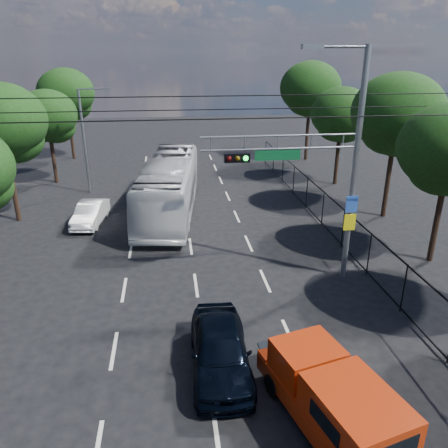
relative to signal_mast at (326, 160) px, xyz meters
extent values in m
plane|color=black|center=(-5.28, -7.99, -5.24)|extent=(120.00, 120.00, 0.00)
cube|color=beige|center=(-8.28, -3.99, -5.24)|extent=(0.12, 2.00, 0.01)
cube|color=beige|center=(-8.28, 0.01, -5.24)|extent=(0.12, 2.00, 0.01)
cube|color=beige|center=(-8.28, 4.01, -5.24)|extent=(0.12, 2.00, 0.01)
cube|color=beige|center=(-8.28, 8.01, -5.24)|extent=(0.12, 2.00, 0.01)
cube|color=beige|center=(-8.28, 12.01, -5.24)|extent=(0.12, 2.00, 0.01)
cube|color=beige|center=(-8.28, 16.01, -5.24)|extent=(0.12, 2.00, 0.01)
cube|color=beige|center=(-8.28, 20.01, -5.24)|extent=(0.12, 2.00, 0.01)
cube|color=beige|center=(-8.28, 24.01, -5.24)|extent=(0.12, 2.00, 0.01)
cube|color=beige|center=(-5.28, -7.99, -5.24)|extent=(0.12, 2.00, 0.01)
cube|color=beige|center=(-5.28, -3.99, -5.24)|extent=(0.12, 2.00, 0.01)
cube|color=beige|center=(-5.28, 0.01, -5.24)|extent=(0.12, 2.00, 0.01)
cube|color=beige|center=(-5.28, 4.01, -5.24)|extent=(0.12, 2.00, 0.01)
cube|color=beige|center=(-5.28, 8.01, -5.24)|extent=(0.12, 2.00, 0.01)
cube|color=beige|center=(-5.28, 12.01, -5.24)|extent=(0.12, 2.00, 0.01)
cube|color=beige|center=(-5.28, 16.01, -5.24)|extent=(0.12, 2.00, 0.01)
cube|color=beige|center=(-5.28, 20.01, -5.24)|extent=(0.12, 2.00, 0.01)
cube|color=beige|center=(-5.28, 24.01, -5.24)|extent=(0.12, 2.00, 0.01)
cube|color=beige|center=(-2.28, -7.99, -5.24)|extent=(0.12, 2.00, 0.01)
cube|color=beige|center=(-2.28, -3.99, -5.24)|extent=(0.12, 2.00, 0.01)
cube|color=beige|center=(-2.28, 0.01, -5.24)|extent=(0.12, 2.00, 0.01)
cube|color=beige|center=(-2.28, 4.01, -5.24)|extent=(0.12, 2.00, 0.01)
cube|color=beige|center=(-2.28, 8.01, -5.24)|extent=(0.12, 2.00, 0.01)
cube|color=beige|center=(-2.28, 12.01, -5.24)|extent=(0.12, 2.00, 0.01)
cube|color=beige|center=(-2.28, 16.01, -5.24)|extent=(0.12, 2.00, 0.01)
cube|color=beige|center=(-2.28, 20.01, -5.24)|extent=(0.12, 2.00, 0.01)
cube|color=beige|center=(-2.28, 24.01, -5.24)|extent=(0.12, 2.00, 0.01)
cylinder|color=slate|center=(1.22, 0.01, -0.49)|extent=(0.24, 0.24, 9.50)
cylinder|color=slate|center=(0.22, 0.01, 4.16)|extent=(2.00, 0.10, 0.10)
cube|color=slate|center=(-0.88, 0.01, 4.16)|extent=(0.80, 0.25, 0.18)
cylinder|color=slate|center=(-1.88, 0.01, 1.01)|extent=(6.20, 0.08, 0.08)
cylinder|color=slate|center=(-1.88, 0.01, 0.51)|extent=(6.20, 0.08, 0.08)
cube|color=black|center=(-3.58, 0.01, 0.21)|extent=(1.00, 0.28, 0.35)
sphere|color=#3F0505|center=(-3.90, -0.14, 0.21)|extent=(0.20, 0.20, 0.20)
sphere|color=#4C3805|center=(-3.58, -0.14, 0.21)|extent=(0.20, 0.20, 0.20)
sphere|color=#0CE533|center=(-3.26, -0.14, 0.21)|extent=(0.20, 0.20, 0.20)
cube|color=#0B4E26|center=(-1.98, 0.01, 0.26)|extent=(1.80, 0.05, 0.40)
cube|color=#254FAF|center=(1.20, -0.13, -1.84)|extent=(0.50, 0.04, 0.70)
cube|color=yellow|center=(1.20, -0.13, -2.64)|extent=(0.50, 0.04, 0.70)
cylinder|color=slate|center=(0.62, 0.01, 0.76)|extent=(0.05, 0.05, 0.50)
cylinder|color=slate|center=(-0.68, 0.01, 0.76)|extent=(0.05, 0.05, 0.50)
cylinder|color=slate|center=(-1.98, 0.01, 0.76)|extent=(0.05, 0.05, 0.50)
cylinder|color=slate|center=(-3.28, 0.01, 0.76)|extent=(0.05, 0.05, 0.50)
cylinder|color=slate|center=(-4.58, 0.01, 0.76)|extent=(0.05, 0.05, 0.50)
cylinder|color=slate|center=(-11.78, 14.01, -1.74)|extent=(0.18, 0.18, 7.00)
cylinder|color=slate|center=(-10.98, 14.01, 1.76)|extent=(1.60, 0.09, 0.09)
cube|color=slate|center=(-10.08, 14.01, 1.76)|extent=(0.60, 0.22, 0.15)
cylinder|color=black|center=(-5.28, -1.99, 1.96)|extent=(22.00, 0.04, 0.04)
cylinder|color=black|center=(-5.28, 1.51, 2.36)|extent=(22.00, 0.04, 0.04)
cylinder|color=black|center=(-5.28, 3.01, 1.66)|extent=(22.00, 0.04, 0.04)
cube|color=black|center=(2.32, 4.01, -3.29)|extent=(0.04, 34.00, 0.06)
cube|color=black|center=(2.32, 4.01, -5.09)|extent=(0.04, 34.00, 0.06)
cylinder|color=black|center=(2.32, -2.99, -4.24)|extent=(0.06, 0.06, 2.00)
cylinder|color=black|center=(2.32, 0.01, -4.24)|extent=(0.06, 0.06, 2.00)
cylinder|color=black|center=(2.32, 3.01, -4.24)|extent=(0.06, 0.06, 2.00)
cylinder|color=black|center=(2.32, 6.01, -4.24)|extent=(0.06, 0.06, 2.00)
cylinder|color=black|center=(2.32, 9.01, -4.24)|extent=(0.06, 0.06, 2.00)
cylinder|color=black|center=(2.32, 12.01, -4.24)|extent=(0.06, 0.06, 2.00)
cylinder|color=black|center=(2.32, 15.01, -4.24)|extent=(0.06, 0.06, 2.00)
cylinder|color=black|center=(2.32, 18.01, -4.24)|extent=(0.06, 0.06, 2.00)
cylinder|color=black|center=(2.32, 21.01, -4.24)|extent=(0.06, 0.06, 2.00)
cylinder|color=black|center=(5.92, 1.01, -3.14)|extent=(0.28, 0.28, 4.20)
ellipsoid|color=black|center=(5.57, 0.81, -0.74)|extent=(2.85, 2.85, 2.28)
cylinder|color=black|center=(6.52, 7.01, -2.86)|extent=(0.28, 0.28, 4.76)
ellipsoid|color=black|center=(6.52, 7.01, 0.88)|extent=(5.10, 5.10, 4.33)
ellipsoid|color=black|center=(6.92, 7.31, -0.31)|extent=(3.40, 3.40, 2.72)
ellipsoid|color=black|center=(6.17, 6.81, -0.14)|extent=(3.23, 3.23, 2.58)
cylinder|color=black|center=(6.12, 14.01, -3.23)|extent=(0.28, 0.28, 4.03)
ellipsoid|color=black|center=(6.12, 14.01, -0.06)|extent=(4.32, 4.32, 3.67)
ellipsoid|color=black|center=(6.52, 14.31, -1.07)|extent=(2.88, 2.88, 2.30)
ellipsoid|color=black|center=(5.77, 13.81, -0.92)|extent=(2.74, 2.74, 2.19)
cylinder|color=black|center=(6.32, 22.01, -2.78)|extent=(0.28, 0.28, 4.93)
ellipsoid|color=black|center=(6.32, 22.01, 1.09)|extent=(5.28, 5.28, 4.49)
ellipsoid|color=black|center=(6.72, 22.31, -0.14)|extent=(3.52, 3.52, 2.82)
ellipsoid|color=black|center=(5.97, 21.81, 0.04)|extent=(3.34, 3.34, 2.68)
cylinder|color=black|center=(-15.08, 9.01, -3.00)|extent=(0.28, 0.28, 4.48)
ellipsoid|color=black|center=(-15.08, 9.01, 0.52)|extent=(4.80, 4.80, 4.08)
ellipsoid|color=black|center=(-14.68, 9.31, -0.60)|extent=(3.20, 3.20, 2.56)
cylinder|color=black|center=(-14.68, 17.01, -3.28)|extent=(0.28, 0.28, 3.92)
ellipsoid|color=black|center=(-14.68, 17.01, -0.20)|extent=(4.20, 4.20, 3.57)
ellipsoid|color=black|center=(-14.28, 17.31, -1.18)|extent=(2.80, 2.80, 2.24)
ellipsoid|color=black|center=(-15.03, 16.81, -1.04)|extent=(2.66, 2.66, 2.13)
cylinder|color=black|center=(-14.88, 25.01, -2.95)|extent=(0.28, 0.28, 4.59)
ellipsoid|color=black|center=(-14.88, 25.01, 0.66)|extent=(4.92, 4.92, 4.18)
ellipsoid|color=black|center=(-14.48, 25.31, -0.49)|extent=(3.28, 3.28, 2.62)
ellipsoid|color=black|center=(-15.23, 24.81, -0.32)|extent=(3.12, 3.12, 2.49)
cylinder|color=black|center=(-3.51, -6.63, -4.91)|extent=(0.41, 0.71, 0.67)
cylinder|color=black|center=(-1.94, -6.22, -4.91)|extent=(0.41, 0.71, 0.67)
cylinder|color=black|center=(-1.20, -9.07, -4.91)|extent=(0.41, 0.71, 0.67)
cube|color=#9B2308|center=(-2.35, -7.85, -4.65)|extent=(2.95, 5.05, 0.53)
cube|color=#9B2308|center=(-2.89, -5.78, -4.58)|extent=(1.83, 0.95, 0.52)
cube|color=black|center=(-2.96, -5.53, -4.34)|extent=(1.66, 0.78, 0.29)
cube|color=#9B2308|center=(-2.63, -6.79, -3.96)|extent=(2.03, 1.86, 0.90)
cube|color=black|center=(-2.45, -7.48, -3.91)|extent=(1.44, 0.42, 0.52)
cube|color=#9B2308|center=(-2.09, -8.86, -3.89)|extent=(2.32, 2.79, 1.00)
cube|color=black|center=(-1.22, -8.64, -3.86)|extent=(0.32, 1.11, 0.43)
cube|color=black|center=(-2.95, -9.09, -3.86)|extent=(0.32, 1.11, 0.43)
imported|color=black|center=(-4.89, -5.36, -4.49)|extent=(1.92, 4.48, 1.51)
imported|color=silver|center=(-6.23, 9.37, -3.58)|extent=(4.20, 12.18, 3.32)
imported|color=silver|center=(-10.78, 7.92, -4.61)|extent=(1.81, 3.95, 1.26)
camera|label=1|loc=(-6.17, -16.29, 3.98)|focal=35.00mm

